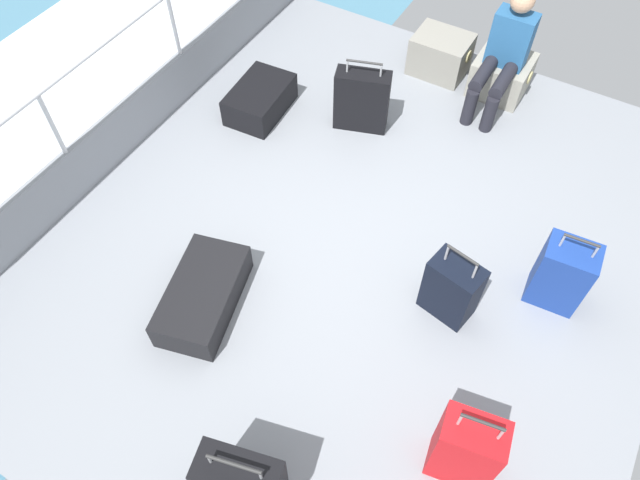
{
  "coord_description": "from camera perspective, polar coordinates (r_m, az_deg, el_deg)",
  "views": [
    {
      "loc": [
        1.07,
        -2.47,
        3.67
      ],
      "look_at": [
        -0.18,
        -0.32,
        0.25
      ],
      "focal_mm": 33.32,
      "sensor_mm": 36.0,
      "label": 1
    }
  ],
  "objects": [
    {
      "name": "suitcase_3",
      "position": [
        4.09,
        12.52,
        -4.59
      ],
      "size": [
        0.39,
        0.29,
        0.66
      ],
      "color": "black",
      "rests_on": "ground_plane"
    },
    {
      "name": "suitcase_4",
      "position": [
        4.35,
        22.2,
        -3.07
      ],
      "size": [
        0.36,
        0.29,
        0.68
      ],
      "color": "navy",
      "rests_on": "ground_plane"
    },
    {
      "name": "ground_plane",
      "position": [
        4.57,
        3.89,
        -0.17
      ],
      "size": [
        4.4,
        5.2,
        0.06
      ],
      "primitive_type": "cube",
      "color": "gray"
    },
    {
      "name": "suitcase_6",
      "position": [
        5.2,
        4.03,
        13.23
      ],
      "size": [
        0.49,
        0.32,
        0.68
      ],
      "color": "black",
      "rests_on": "ground_plane"
    },
    {
      "name": "cargo_crate_0",
      "position": [
        5.95,
        11.49,
        17.08
      ],
      "size": [
        0.55,
        0.41,
        0.37
      ],
      "color": "gray",
      "rests_on": "ground_plane"
    },
    {
      "name": "cargo_crate_1",
      "position": [
        5.86,
        17.01,
        14.92
      ],
      "size": [
        0.52,
        0.47,
        0.34
      ],
      "color": "gray",
      "rests_on": "ground_plane"
    },
    {
      "name": "railing_port",
      "position": [
        4.99,
        -19.04,
        15.61
      ],
      "size": [
        0.04,
        4.2,
        1.02
      ],
      "color": "silver",
      "rests_on": "ground_plane"
    },
    {
      "name": "sea_wake",
      "position": [
        6.63,
        -25.54,
        10.98
      ],
      "size": [
        12.0,
        12.0,
        0.01
      ],
      "color": "teal",
      "rests_on": "ground_plane"
    },
    {
      "name": "gunwale_port",
      "position": [
        5.33,
        -17.43,
        10.98
      ],
      "size": [
        0.06,
        5.2,
        0.45
      ],
      "primitive_type": "cube",
      "color": "gray",
      "rests_on": "ground_plane"
    },
    {
      "name": "suitcase_0",
      "position": [
        3.58,
        13.79,
        -18.95
      ],
      "size": [
        0.38,
        0.28,
        0.77
      ],
      "color": "red",
      "rests_on": "ground_plane"
    },
    {
      "name": "suitcase_2",
      "position": [
        5.46,
        -5.78,
        13.27
      ],
      "size": [
        0.46,
        0.67,
        0.26
      ],
      "color": "black",
      "rests_on": "ground_plane"
    },
    {
      "name": "suitcase_1",
      "position": [
        4.2,
        -11.16,
        -5.24
      ],
      "size": [
        0.62,
        0.89,
        0.24
      ],
      "color": "black",
      "rests_on": "ground_plane"
    },
    {
      "name": "passenger_seated",
      "position": [
        5.51,
        17.31,
        16.89
      ],
      "size": [
        0.34,
        0.66,
        1.04
      ],
      "color": "#26598C",
      "rests_on": "ground_plane"
    }
  ]
}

